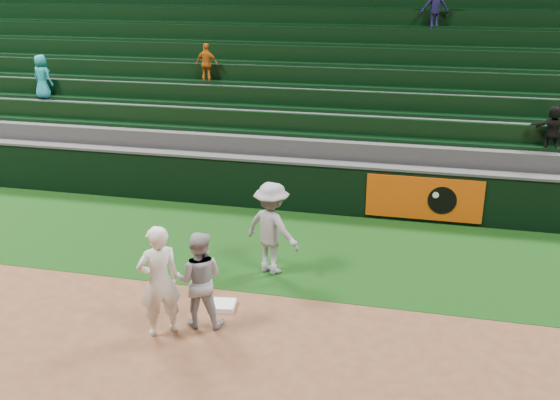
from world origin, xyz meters
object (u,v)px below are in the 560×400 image
(first_baseman, at_px, (159,281))
(base_coach, at_px, (272,228))
(first_base, at_px, (223,305))
(baserunner, at_px, (199,280))

(first_baseman, relative_size, base_coach, 1.03)
(first_baseman, bearing_deg, first_base, -164.92)
(first_base, height_order, baserunner, baserunner)
(first_base, xyz_separation_m, first_baseman, (-0.70, -0.97, 0.88))
(first_base, distance_m, baserunner, 0.98)
(first_base, xyz_separation_m, baserunner, (-0.19, -0.58, 0.77))
(first_base, bearing_deg, first_baseman, -125.67)
(first_base, bearing_deg, base_coach, 72.40)
(first_baseman, height_order, base_coach, first_baseman)
(baserunner, xyz_separation_m, base_coach, (0.67, 2.11, 0.09))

